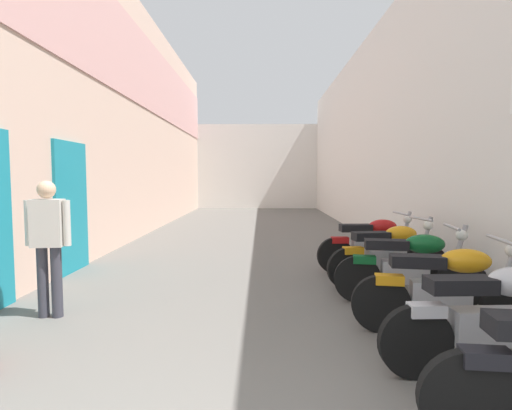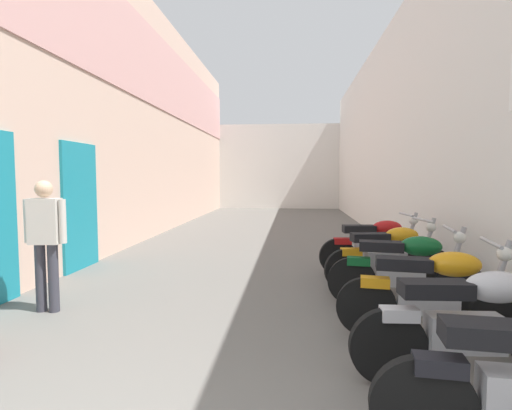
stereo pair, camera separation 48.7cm
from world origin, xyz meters
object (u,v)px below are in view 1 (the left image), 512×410
motorcycle_third (447,288)px  motorcycle_sixth (372,243)px  motorcycle_fifth (389,253)px  pedestrian_mid_alley (48,238)px  motorcycle_fourth (410,266)px  motorcycle_second (495,316)px

motorcycle_third → motorcycle_sixth: bearing=90.0°
motorcycle_fifth → pedestrian_mid_alley: pedestrian_mid_alley is taller
motorcycle_fourth → motorcycle_sixth: bearing=90.0°
motorcycle_second → pedestrian_mid_alley: bearing=162.7°
motorcycle_second → motorcycle_sixth: 3.53m
pedestrian_mid_alley → motorcycle_third: bearing=-6.7°
motorcycle_second → pedestrian_mid_alley: size_ratio=1.18×
motorcycle_second → motorcycle_fifth: (-0.00, 2.63, 0.00)m
motorcycle_third → motorcycle_second: bearing=-90.0°
motorcycle_fourth → motorcycle_sixth: same height
motorcycle_fourth → pedestrian_mid_alley: (-4.29, -0.49, 0.42)m
motorcycle_fourth → motorcycle_third: bearing=-90.0°
motorcycle_fifth → motorcycle_sixth: same height
motorcycle_fifth → motorcycle_fourth: bearing=-90.0°
motorcycle_fifth → motorcycle_third: bearing=-90.0°
pedestrian_mid_alley → motorcycle_fifth: bearing=16.8°
motorcycle_second → motorcycle_sixth: size_ratio=1.00×
motorcycle_second → motorcycle_fourth: (-0.00, 1.83, 0.00)m
motorcycle_second → motorcycle_third: size_ratio=1.01×
motorcycle_third → motorcycle_sixth: 2.70m
motorcycle_fourth → motorcycle_sixth: (0.00, 1.70, 0.00)m
motorcycle_sixth → motorcycle_fifth: bearing=-90.0°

